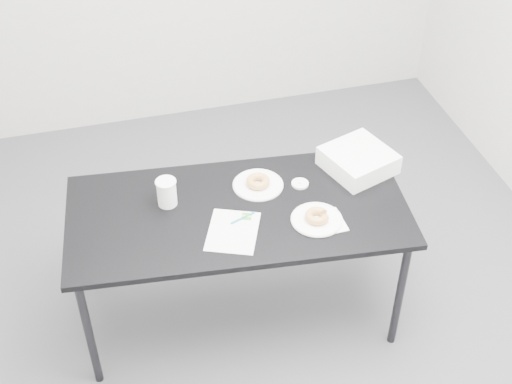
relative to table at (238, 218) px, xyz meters
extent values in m
plane|color=#4C4B50|center=(0.01, 0.05, -0.70)|extent=(4.00, 4.00, 0.00)
cube|color=black|center=(0.00, 0.00, 0.04)|extent=(1.73, 0.94, 0.03)
cylinder|color=black|center=(-0.80, -0.25, -0.34)|extent=(0.04, 0.04, 0.73)
cylinder|color=black|center=(-0.73, 0.40, -0.34)|extent=(0.04, 0.04, 0.73)
cylinder|color=black|center=(0.73, -0.40, -0.34)|extent=(0.04, 0.04, 0.73)
cylinder|color=black|center=(0.80, 0.25, -0.34)|extent=(0.04, 0.04, 0.73)
cube|color=white|center=(-0.06, -0.15, 0.06)|extent=(0.32, 0.36, 0.00)
cube|color=green|center=(0.03, -0.07, 0.06)|extent=(0.06, 0.06, 0.00)
cylinder|color=#0B7180|center=(0.01, -0.07, 0.06)|extent=(0.13, 0.06, 0.01)
cube|color=white|center=(0.38, -0.20, 0.06)|extent=(0.18, 0.18, 0.00)
cylinder|color=white|center=(0.35, -0.18, 0.06)|extent=(0.25, 0.25, 0.01)
torus|color=#BF753C|center=(0.35, -0.18, 0.09)|extent=(0.13, 0.13, 0.04)
cylinder|color=white|center=(0.14, 0.15, 0.06)|extent=(0.26, 0.26, 0.01)
torus|color=#BF753C|center=(0.14, 0.15, 0.08)|extent=(0.12, 0.12, 0.04)
cylinder|color=white|center=(-0.32, 0.13, 0.13)|extent=(0.09, 0.09, 0.14)
cylinder|color=white|center=(0.35, 0.10, 0.06)|extent=(0.09, 0.09, 0.01)
cube|color=white|center=(0.68, 0.15, 0.11)|extent=(0.40, 0.40, 0.11)
camera|label=1|loc=(-0.59, -2.54, 2.36)|focal=50.00mm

